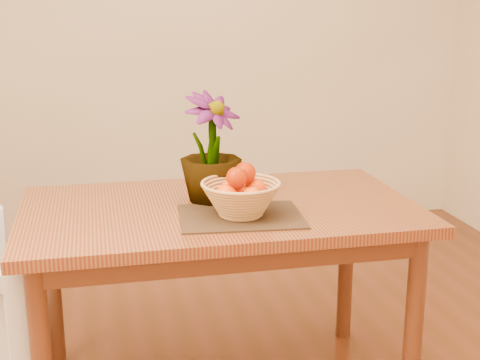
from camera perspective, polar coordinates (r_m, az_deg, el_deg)
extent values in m
cube|color=#FFE7C2|center=(4.21, -6.90, 13.48)|extent=(4.00, 0.02, 2.70)
cube|color=brown|center=(2.39, -1.74, -2.63)|extent=(1.40, 0.80, 0.04)
cube|color=#4C2411|center=(2.41, -1.73, -3.99)|extent=(1.28, 0.68, 0.08)
cylinder|color=#4C2411|center=(2.45, 14.58, -12.24)|extent=(0.06, 0.06, 0.71)
cylinder|color=#4C2411|center=(2.80, -15.69, -8.76)|extent=(0.06, 0.06, 0.71)
cylinder|color=#4C2411|center=(2.98, 9.04, -6.88)|extent=(0.06, 0.06, 0.71)
cube|color=#342113|center=(2.26, 0.07, -3.12)|extent=(0.44, 0.34, 0.01)
cylinder|color=tan|center=(2.25, 0.07, -2.95)|extent=(0.14, 0.14, 0.01)
sphere|color=#FF3C04|center=(2.23, 0.07, -1.19)|extent=(0.06, 0.06, 0.06)
sphere|color=#FF3C04|center=(2.27, 1.29, -0.77)|extent=(0.07, 0.07, 0.07)
sphere|color=#FF3C04|center=(2.28, -0.86, -0.77)|extent=(0.07, 0.07, 0.07)
sphere|color=#FF3C04|center=(2.20, -1.19, -1.29)|extent=(0.07, 0.07, 0.07)
sphere|color=#FF3C04|center=(2.19, 1.04, -1.46)|extent=(0.07, 0.07, 0.07)
sphere|color=#FF3C04|center=(2.24, 0.42, 0.60)|extent=(0.07, 0.07, 0.07)
sphere|color=#FF3C04|center=(2.19, -0.29, 0.21)|extent=(0.07, 0.07, 0.07)
sphere|color=#FF3C04|center=(2.24, 0.42, 0.60)|extent=(0.07, 0.07, 0.07)
sphere|color=#FF3C04|center=(2.19, -0.29, 0.21)|extent=(0.07, 0.07, 0.07)
imported|color=#1C4212|center=(2.39, -2.50, 2.73)|extent=(0.31, 0.31, 0.40)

